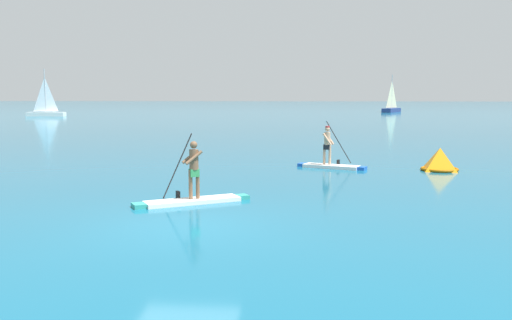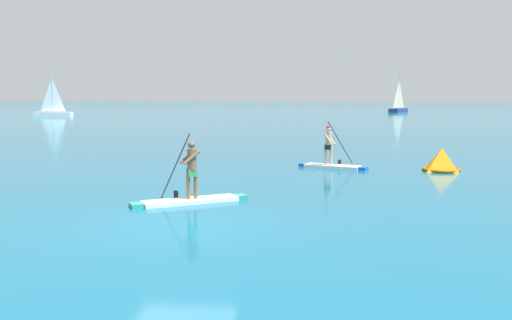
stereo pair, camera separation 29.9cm
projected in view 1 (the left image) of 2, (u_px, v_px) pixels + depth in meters
ground at (184, 226)px, 13.29m from camera, size 440.00×440.00×0.00m
paddleboarder_mid_center at (192, 192)px, 16.00m from camera, size 3.21×2.11×2.00m
paddleboarder_far_right at (331, 160)px, 23.60m from camera, size 2.91×1.58×1.97m
race_marker_buoy at (440, 161)px, 22.77m from camera, size 1.78×1.78×0.94m
sailboat_left_horizon at (46, 110)px, 77.60m from camera, size 5.33×1.43×6.53m
sailboat_right_horizon at (391, 108)px, 95.15m from camera, size 4.01×5.92×6.36m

